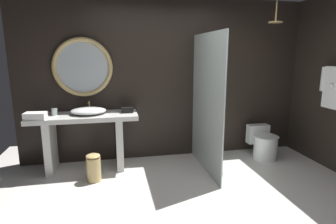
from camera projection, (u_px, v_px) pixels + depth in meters
name	position (u px, v px, depth m)	size (l,w,h in m)	color
ground_plane	(203.00, 215.00, 3.02)	(5.76, 5.76, 0.00)	silver
back_wall_panel	(168.00, 80.00, 4.57)	(4.80, 0.10, 2.60)	black
vanity_counter	(85.00, 132.00, 4.12)	(1.56, 0.57, 0.85)	silver
vessel_sink	(89.00, 111.00, 4.07)	(0.52, 0.42, 0.16)	white
tumbler_cup	(55.00, 112.00, 4.01)	(0.08, 0.08, 0.10)	silver
tissue_box	(127.00, 110.00, 4.18)	(0.17, 0.11, 0.08)	black
round_wall_mirror	(83.00, 67.00, 4.17)	(0.90, 0.07, 0.90)	tan
shower_glass_panel	(207.00, 104.00, 4.03)	(0.02, 1.33, 2.03)	silver
rain_shower_head	(276.00, 20.00, 4.10)	(0.21, 0.21, 0.32)	tan
hanging_bathrobe	(336.00, 85.00, 3.91)	(0.20, 0.55, 0.67)	tan
toilet	(263.00, 144.00, 4.64)	(0.40, 0.57, 0.52)	white
waste_bin	(94.00, 167.00, 3.79)	(0.20, 0.20, 0.39)	tan
folded_hand_towel	(35.00, 116.00, 3.75)	(0.28, 0.18, 0.10)	white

